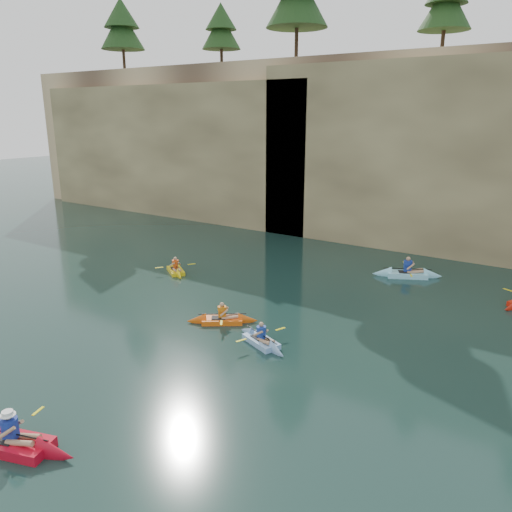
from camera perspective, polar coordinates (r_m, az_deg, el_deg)
The scene contains 11 objects.
ground at distance 13.87m, azimuth -12.60°, elevation -20.09°, with size 160.00×160.00×0.00m, color black.
cliff at distance 38.49m, azimuth 21.43°, elevation 11.87°, with size 70.00×16.00×12.00m, color tan.
cliff_slab_west at distance 41.48m, azimuth -9.93°, elevation 11.95°, with size 26.00×2.40×10.56m, color tan.
cliff_slab_center at distance 30.87m, azimuth 21.92°, elevation 10.49°, with size 24.00×2.40×11.40m, color tan.
sea_cave_west at distance 40.02m, azimuth -8.24°, elevation 7.14°, with size 4.50×1.00×4.00m, color black.
sea_cave_center at distance 32.61m, azimuth 10.58°, elevation 4.31°, with size 3.50×1.00×3.20m, color black.
main_kayaker at distance 14.60m, azimuth -26.10°, elevation -18.63°, with size 3.65×2.33×1.33m.
kayaker_orange at distance 20.13m, azimuth -3.88°, elevation -7.26°, with size 2.70×2.18×1.08m.
kayaker_ltblue_near at distance 18.35m, azimuth 0.60°, elevation -9.65°, with size 2.76×2.01×1.07m.
kayaker_yellow at distance 26.51m, azimuth -9.16°, elevation -1.62°, with size 2.50×2.04×1.07m.
kayaker_ltblue_mid at distance 26.64m, azimuth 16.87°, elevation -1.97°, with size 3.48×2.37×1.33m.
Camera 1 is at (8.40, -7.50, 8.09)m, focal length 35.00 mm.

